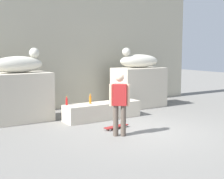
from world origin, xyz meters
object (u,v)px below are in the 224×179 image
Objects in this scene: skater at (120,101)px; bottle_red at (67,101)px; statue_reclining_right at (138,61)px; bottle_orange at (90,100)px; statue_reclining_left at (19,64)px; skateboard at (116,126)px; bottle_green at (113,99)px.

skater is 2.31m from bottle_red.
statue_reclining_right reaches higher than bottle_orange.
statue_reclining_left is at bearing 150.77° from bottle_orange.
skateboard is 1.47m from bottle_green.
bottle_orange is (0.75, -0.16, 0.01)m from bottle_red.
statue_reclining_left is 5.20× the size of bottle_orange.
bottle_orange is at bearing -32.75° from statue_reclining_left.
skater is at bearing -66.17° from statue_reclining_left.
bottle_green is (0.66, 1.17, 0.60)m from skateboard.
bottle_orange is 0.77m from bottle_green.
statue_reclining_left is 0.98× the size of skater.
bottle_green is at bearing -14.58° from bottle_red.
bottle_red reaches higher than skateboard.
bottle_red is at bearing 168.39° from bottle_orange.
bottle_orange is at bearing 82.91° from skateboard.
statue_reclining_left is at bearing 10.27° from statue_reclining_right.
statue_reclining_right is at bearing 33.20° from bottle_green.
bottle_green is at bearing 50.68° from skateboard.
bottle_orange reaches higher than bottle_green.
statue_reclining_left is 4.67m from statue_reclining_right.
statue_reclining_left is 3.69m from skater.
statue_reclining_right is 3.16m from bottle_orange.
statue_reclining_right is 5.89× the size of bottle_red.
statue_reclining_right is at bearing 82.00° from skater.
statue_reclining_left reaches higher than skateboard.
statue_reclining_left is 5.46× the size of bottle_green.
skater reaches higher than bottle_green.
bottle_orange is 1.05× the size of bottle_green.
skater is at bearing -97.81° from bottle_orange.
bottle_red is at bearing 107.91° from skateboard.
skateboard is 2.62× the size of bottle_orange.
statue_reclining_left is 3.64m from skateboard.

